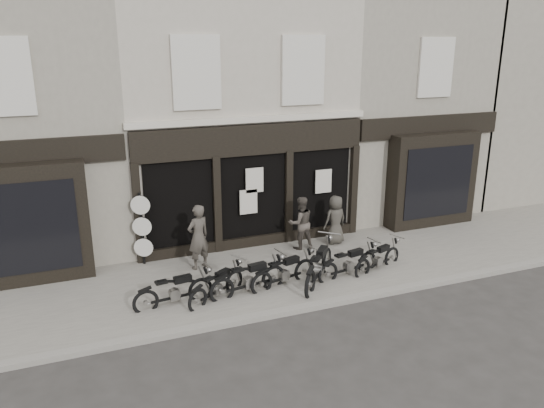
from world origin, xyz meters
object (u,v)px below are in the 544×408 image
object	(u,v)px
motorcycle_1	(217,288)
motorcycle_3	(284,274)
motorcycle_2	(249,281)
motorcycle_6	(378,261)
motorcycle_5	(349,266)
advert_sign_post	(142,232)
motorcycle_4	(319,269)
man_left	(198,237)
man_centre	(301,223)
man_right	(335,220)
motorcycle_0	(175,293)

from	to	relation	value
motorcycle_1	motorcycle_3	distance (m)	1.84
motorcycle_2	motorcycle_6	size ratio (longest dim) A/B	1.19
motorcycle_5	motorcycle_6	xyz separation A→B (m)	(0.96, 0.05, -0.03)
motorcycle_5	advert_sign_post	bearing A→B (deg)	140.39
motorcycle_4	man_left	bearing A→B (deg)	96.32
motorcycle_5	motorcycle_6	size ratio (longest dim) A/B	1.11
man_centre	motorcycle_1	bearing A→B (deg)	34.69
motorcycle_5	advert_sign_post	xyz separation A→B (m)	(-5.09, 2.76, 0.70)
man_left	motorcycle_6	bearing A→B (deg)	136.50
motorcycle_4	advert_sign_post	bearing A→B (deg)	97.74
man_left	man_right	world-z (taller)	man_left
motorcycle_0	motorcycle_1	bearing A→B (deg)	-10.52
motorcycle_4	advert_sign_post	xyz separation A→B (m)	(-4.17, 2.79, 0.64)
motorcycle_0	man_centre	bearing A→B (deg)	19.42
motorcycle_6	man_centre	xyz separation A→B (m)	(-1.39, 2.20, 0.58)
motorcycle_2	motorcycle_3	world-z (taller)	motorcycle_2
motorcycle_0	motorcycle_1	xyz separation A→B (m)	(1.05, -0.06, -0.02)
motorcycle_2	man_centre	xyz separation A→B (m)	(2.44, 2.26, 0.53)
advert_sign_post	motorcycle_3	bearing A→B (deg)	-19.93
motorcycle_4	advert_sign_post	distance (m)	5.06
motorcycle_4	man_centre	xyz separation A→B (m)	(0.49, 2.28, 0.49)
motorcycle_6	man_right	size ratio (longest dim) A/B	1.17
motorcycle_1	motorcycle_4	world-z (taller)	motorcycle_4
motorcycle_0	motorcycle_6	bearing A→B (deg)	-7.56
advert_sign_post	motorcycle_0	bearing A→B (deg)	-63.28
motorcycle_1	motorcycle_3	bearing A→B (deg)	-28.71
motorcycle_2	man_centre	world-z (taller)	man_centre
advert_sign_post	man_right	bearing A→B (deg)	14.29
motorcycle_5	man_centre	bearing A→B (deg)	89.67
motorcycle_0	man_right	size ratio (longest dim) A/B	1.30
motorcycle_1	motorcycle_2	world-z (taller)	motorcycle_2
motorcycle_5	motorcycle_3	bearing A→B (deg)	165.64
motorcycle_3	man_centre	bearing A→B (deg)	41.73
motorcycle_6	man_right	xyz separation A→B (m)	(-0.21, 2.18, 0.54)
advert_sign_post	motorcycle_4	bearing A→B (deg)	-14.32
motorcycle_1	motorcycle_5	distance (m)	3.70
man_centre	motorcycle_2	bearing A→B (deg)	43.12
motorcycle_2	advert_sign_post	distance (m)	3.61
motorcycle_5	motorcycle_1	bearing A→B (deg)	168.65
motorcycle_0	man_right	bearing A→B (deg)	14.09
man_right	motorcycle_4	bearing A→B (deg)	45.25
man_left	man_centre	bearing A→B (deg)	164.22
motorcycle_5	motorcycle_4	bearing A→B (deg)	170.92
advert_sign_post	motorcycle_1	bearing A→B (deg)	-43.68
motorcycle_6	advert_sign_post	bearing A→B (deg)	136.36
motorcycle_6	motorcycle_2	bearing A→B (deg)	161.35
motorcycle_2	man_right	distance (m)	4.28
motorcycle_0	motorcycle_2	distance (m)	1.88
motorcycle_3	advert_sign_post	distance (m)	4.24
motorcycle_4	man_centre	size ratio (longest dim) A/B	1.18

